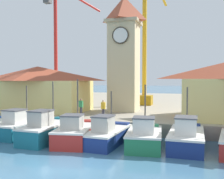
{
  "coord_description": "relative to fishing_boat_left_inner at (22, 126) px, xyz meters",
  "views": [
    {
      "loc": [
        6.31,
        -11.86,
        4.47
      ],
      "look_at": [
        -0.15,
        9.85,
        3.5
      ],
      "focal_mm": 42.0,
      "sensor_mm": 36.0,
      "label": 1
    }
  ],
  "objects": [
    {
      "name": "ground_plane",
      "position": [
        6.22,
        -5.53,
        -0.73
      ],
      "size": [
        300.0,
        300.0,
        0.0
      ],
      "primitive_type": "plane",
      "color": "teal"
    },
    {
      "name": "quay_wharf",
      "position": [
        6.22,
        22.32,
        -0.2
      ],
      "size": [
        120.0,
        40.0,
        1.06
      ],
      "primitive_type": "cube",
      "color": "#9E937F",
      "rests_on": "ground"
    },
    {
      "name": "fishing_boat_left_inner",
      "position": [
        0.0,
        0.0,
        0.0
      ],
      "size": [
        2.43,
        4.89,
        3.89
      ],
      "color": "#196B7F",
      "rests_on": "ground"
    },
    {
      "name": "fishing_boat_mid_left",
      "position": [
        2.86,
        -0.95,
        0.06
      ],
      "size": [
        2.27,
        5.22,
        4.25
      ],
      "color": "#196B7F",
      "rests_on": "ground"
    },
    {
      "name": "fishing_boat_center",
      "position": [
        5.01,
        -0.96,
        -0.0
      ],
      "size": [
        2.88,
        4.97,
        4.42
      ],
      "color": "#AD2823",
      "rests_on": "ground"
    },
    {
      "name": "fishing_boat_mid_right",
      "position": [
        7.25,
        -0.65,
        -0.04
      ],
      "size": [
        2.24,
        5.04,
        3.57
      ],
      "color": "navy",
      "rests_on": "ground"
    },
    {
      "name": "fishing_boat_right_inner",
      "position": [
        9.77,
        -0.78,
        -0.02
      ],
      "size": [
        2.57,
        4.39,
        4.05
      ],
      "color": "#237A4C",
      "rests_on": "ground"
    },
    {
      "name": "fishing_boat_right_outer",
      "position": [
        12.37,
        -0.13,
        -0.01
      ],
      "size": [
        2.3,
        5.25,
        3.89
      ],
      "color": "navy",
      "rests_on": "ground"
    },
    {
      "name": "clock_tower",
      "position": [
        5.93,
        9.2,
        6.65
      ],
      "size": [
        3.35,
        3.35,
        13.46
      ],
      "color": "beige",
      "rests_on": "quay_wharf"
    },
    {
      "name": "warehouse_left",
      "position": [
        -2.87,
        6.83,
        2.72
      ],
      "size": [
        10.83,
        5.94,
        4.66
      ],
      "color": "#E5D17A",
      "rests_on": "quay_wharf"
    },
    {
      "name": "port_crane_near",
      "position": [
        -7.59,
        20.04,
        7.59
      ],
      "size": [
        5.98,
        9.6,
        18.07
      ],
      "color": "maroon",
      "rests_on": "quay_wharf"
    },
    {
      "name": "port_crane_far",
      "position": [
        7.0,
        16.36,
        7.38
      ],
      "size": [
        3.06,
        10.7,
        18.74
      ],
      "color": "#976E11",
      "rests_on": "quay_wharf"
    },
    {
      "name": "dock_worker_near_tower",
      "position": [
        5.62,
        3.28,
        1.18
      ],
      "size": [
        0.34,
        0.22,
        1.62
      ],
      "color": "#33333D",
      "rests_on": "quay_wharf"
    },
    {
      "name": "dock_worker_along_quay",
      "position": [
        3.33,
        3.93,
        1.18
      ],
      "size": [
        0.34,
        0.22,
        1.62
      ],
      "color": "#33333D",
      "rests_on": "quay_wharf"
    }
  ]
}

